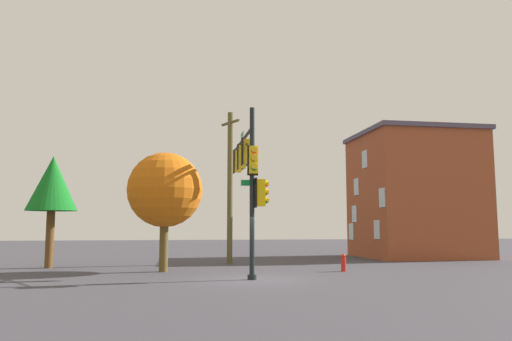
{
  "coord_description": "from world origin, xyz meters",
  "views": [
    {
      "loc": [
        -19.74,
        3.12,
        2.11
      ],
      "look_at": [
        0.34,
        -0.22,
        4.44
      ],
      "focal_mm": 34.47,
      "sensor_mm": 36.0,
      "label": 1
    }
  ],
  "objects_px": {
    "brick_building": "(415,194)",
    "fire_hydrant": "(343,263)",
    "signal_pole_assembly": "(248,168)",
    "utility_pole": "(230,185)",
    "tree_near": "(165,190)",
    "tree_mid": "(52,185)"
  },
  "relations": [
    {
      "from": "utility_pole",
      "to": "tree_mid",
      "type": "bearing_deg",
      "value": 97.74
    },
    {
      "from": "tree_near",
      "to": "tree_mid",
      "type": "xyz_separation_m",
      "value": [
        3.11,
        5.85,
        0.44
      ]
    },
    {
      "from": "fire_hydrant",
      "to": "tree_mid",
      "type": "height_order",
      "value": "tree_mid"
    },
    {
      "from": "signal_pole_assembly",
      "to": "utility_pole",
      "type": "xyz_separation_m",
      "value": [
        6.87,
        0.04,
        -0.18
      ]
    },
    {
      "from": "tree_near",
      "to": "brick_building",
      "type": "height_order",
      "value": "brick_building"
    },
    {
      "from": "utility_pole",
      "to": "tree_mid",
      "type": "relative_size",
      "value": 1.52
    },
    {
      "from": "utility_pole",
      "to": "tree_near",
      "type": "distance_m",
      "value": 5.73
    },
    {
      "from": "utility_pole",
      "to": "brick_building",
      "type": "relative_size",
      "value": 1.01
    },
    {
      "from": "fire_hydrant",
      "to": "tree_near",
      "type": "height_order",
      "value": "tree_near"
    },
    {
      "from": "signal_pole_assembly",
      "to": "utility_pole",
      "type": "bearing_deg",
      "value": 0.34
    },
    {
      "from": "brick_building",
      "to": "tree_mid",
      "type": "bearing_deg",
      "value": 102.41
    },
    {
      "from": "signal_pole_assembly",
      "to": "tree_mid",
      "type": "height_order",
      "value": "signal_pole_assembly"
    },
    {
      "from": "signal_pole_assembly",
      "to": "tree_near",
      "type": "distance_m",
      "value": 4.5
    },
    {
      "from": "utility_pole",
      "to": "fire_hydrant",
      "type": "relative_size",
      "value": 10.59
    },
    {
      "from": "brick_building",
      "to": "tree_near",
      "type": "bearing_deg",
      "value": 115.54
    },
    {
      "from": "utility_pole",
      "to": "tree_mid",
      "type": "height_order",
      "value": "utility_pole"
    },
    {
      "from": "brick_building",
      "to": "utility_pole",
      "type": "bearing_deg",
      "value": 105.61
    },
    {
      "from": "tree_mid",
      "to": "tree_near",
      "type": "bearing_deg",
      "value": -117.98
    },
    {
      "from": "utility_pole",
      "to": "fire_hydrant",
      "type": "height_order",
      "value": "utility_pole"
    },
    {
      "from": "brick_building",
      "to": "fire_hydrant",
      "type": "bearing_deg",
      "value": 137.44
    },
    {
      "from": "signal_pole_assembly",
      "to": "brick_building",
      "type": "distance_m",
      "value": 17.1
    },
    {
      "from": "utility_pole",
      "to": "brick_building",
      "type": "height_order",
      "value": "utility_pole"
    }
  ]
}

